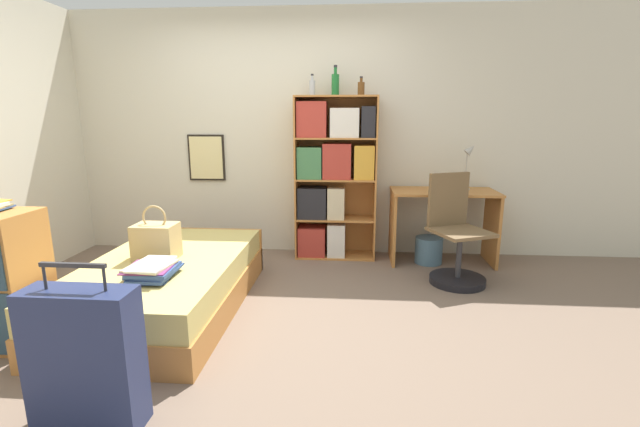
% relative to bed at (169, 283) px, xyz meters
% --- Properties ---
extents(ground_plane, '(14.00, 14.00, 0.00)m').
position_rel_bed_xyz_m(ground_plane, '(0.63, -0.02, -0.21)').
color(ground_plane, '#756051').
extents(wall_back, '(10.00, 0.09, 2.60)m').
position_rel_bed_xyz_m(wall_back, '(0.62, 1.63, 1.09)').
color(wall_back, beige).
rests_on(wall_back, ground_plane).
extents(bed, '(1.10, 1.90, 0.41)m').
position_rel_bed_xyz_m(bed, '(0.00, 0.00, 0.00)').
color(bed, '#B77538').
rests_on(bed, ground_plane).
extents(handbag, '(0.31, 0.23, 0.42)m').
position_rel_bed_xyz_m(handbag, '(-0.06, -0.02, 0.35)').
color(handbag, tan).
rests_on(handbag, bed).
extents(book_stack_on_bed, '(0.32, 0.37, 0.11)m').
position_rel_bed_xyz_m(book_stack_on_bed, '(0.09, -0.42, 0.26)').
color(book_stack_on_bed, '#334C84').
rests_on(book_stack_on_bed, bed).
extents(suitcase, '(0.52, 0.20, 0.83)m').
position_rel_bed_xyz_m(suitcase, '(0.17, -1.32, 0.15)').
color(suitcase, navy).
rests_on(suitcase, ground_plane).
extents(bookcase, '(0.85, 0.34, 1.70)m').
position_rel_bed_xyz_m(bookcase, '(1.20, 1.41, 0.69)').
color(bookcase, '#B77538').
rests_on(bookcase, ground_plane).
extents(bottle_green, '(0.06, 0.06, 0.21)m').
position_rel_bed_xyz_m(bottle_green, '(1.01, 1.44, 1.58)').
color(bottle_green, '#B7BCC1').
rests_on(bottle_green, bookcase).
extents(bottle_brown, '(0.08, 0.08, 0.30)m').
position_rel_bed_xyz_m(bottle_brown, '(1.24, 1.44, 1.61)').
color(bottle_brown, '#1E6B2D').
rests_on(bottle_brown, bookcase).
extents(bottle_clear, '(0.07, 0.07, 0.18)m').
position_rel_bed_xyz_m(bottle_clear, '(1.50, 1.40, 1.56)').
color(bottle_clear, brown).
rests_on(bottle_clear, bookcase).
extents(desk, '(1.05, 0.54, 0.76)m').
position_rel_bed_xyz_m(desk, '(2.36, 1.31, 0.31)').
color(desk, '#B77538').
rests_on(desk, ground_plane).
extents(desk_lamp, '(0.15, 0.10, 0.48)m').
position_rel_bed_xyz_m(desk_lamp, '(2.60, 1.38, 0.88)').
color(desk_lamp, '#ADA89E').
rests_on(desk_lamp, desk).
extents(desk_chair, '(0.60, 0.60, 0.99)m').
position_rel_bed_xyz_m(desk_chair, '(2.38, 0.75, 0.11)').
color(desk_chair, black).
rests_on(desk_chair, ground_plane).
extents(waste_bin, '(0.28, 0.28, 0.27)m').
position_rel_bed_xyz_m(waste_bin, '(2.23, 1.26, -0.07)').
color(waste_bin, slate).
rests_on(waste_bin, ground_plane).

